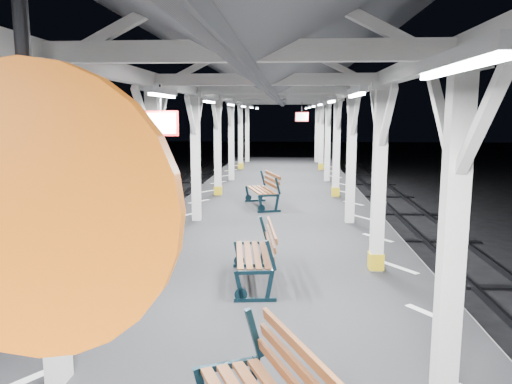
# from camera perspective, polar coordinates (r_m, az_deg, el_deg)

# --- Properties ---
(ground) EXTENTS (120.00, 120.00, 0.00)m
(ground) POSITION_cam_1_polar(r_m,az_deg,el_deg) (7.79, 0.24, -20.25)
(ground) COLOR black
(ground) RESTS_ON ground
(platform) EXTENTS (6.00, 50.00, 1.00)m
(platform) POSITION_cam_1_polar(r_m,az_deg,el_deg) (7.56, 0.24, -16.94)
(platform) COLOR black
(platform) RESTS_ON ground
(hazard_stripes_left) EXTENTS (1.00, 48.00, 0.01)m
(hazard_stripes_left) POSITION_cam_1_polar(r_m,az_deg,el_deg) (7.88, -18.26, -12.30)
(hazard_stripes_left) COLOR silver
(hazard_stripes_left) RESTS_ON platform
(hazard_stripes_right) EXTENTS (1.00, 48.00, 0.01)m
(hazard_stripes_right) POSITION_cam_1_polar(r_m,az_deg,el_deg) (7.62, 19.49, -13.13)
(hazard_stripes_right) COLOR silver
(hazard_stripes_right) RESTS_ON platform
(canopy) EXTENTS (5.40, 49.00, 4.65)m
(canopy) POSITION_cam_1_polar(r_m,az_deg,el_deg) (6.82, 0.26, 15.31)
(canopy) COLOR silver
(canopy) RESTS_ON platform
(bench_mid) EXTENTS (0.86, 1.85, 0.97)m
(bench_mid) POSITION_cam_1_polar(r_m,az_deg,el_deg) (8.33, 0.33, -6.97)
(bench_mid) COLOR black
(bench_mid) RESTS_ON platform
(bench_far) EXTENTS (1.19, 1.99, 1.02)m
(bench_far) POSITION_cam_1_polar(r_m,az_deg,el_deg) (15.04, 1.06, 0.36)
(bench_far) COLOR black
(bench_far) RESTS_ON platform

